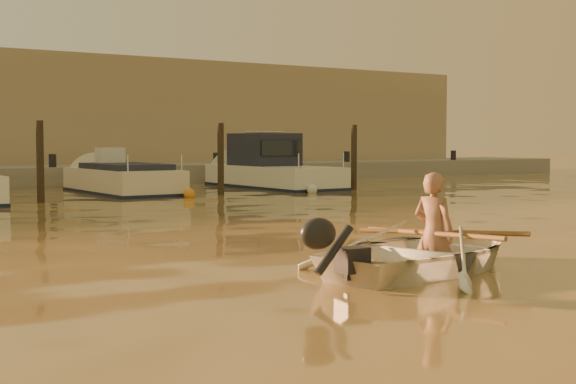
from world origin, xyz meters
TOP-DOWN VIEW (x-y plane):
  - ground_plane at (0.00, 0.00)m, footprint 160.00×160.00m
  - dinghy at (0.60, 1.02)m, footprint 3.67×3.02m
  - person at (0.69, 1.05)m, footprint 0.47×0.59m
  - outboard_motor at (-0.86, 0.64)m, footprint 0.97×0.62m
  - oar_port at (0.84, 1.08)m, footprint 1.00×1.90m
  - oar_starboard at (0.64, 1.03)m, footprint 0.23×2.10m
  - moored_boat_3 at (2.79, 16.00)m, footprint 1.91×5.58m
  - moored_boat_4 at (7.92, 16.00)m, footprint 2.03×6.34m
  - piling_2 at (-0.20, 13.80)m, footprint 0.18×0.18m
  - piling_3 at (4.80, 13.80)m, footprint 0.18×0.18m
  - piling_4 at (9.50, 13.80)m, footprint 0.18×0.18m
  - fender_d at (3.58, 13.30)m, footprint 0.30×0.30m
  - fender_e at (7.38, 13.04)m, footprint 0.30×0.30m

SIDE VIEW (x-z plane):
  - ground_plane at x=0.00m, z-range 0.00..0.00m
  - fender_d at x=3.58m, z-range -0.05..0.25m
  - fender_e at x=7.38m, z-range -0.05..0.25m
  - dinghy at x=0.60m, z-range -0.12..0.54m
  - moored_boat_3 at x=2.79m, z-range -0.25..0.70m
  - outboard_motor at x=-0.86m, z-range -0.07..0.63m
  - person at x=0.69m, z-range -0.30..1.14m
  - oar_port at x=0.84m, z-range 0.35..0.49m
  - oar_starboard at x=0.64m, z-range 0.35..0.49m
  - moored_boat_4 at x=7.92m, z-range -0.25..1.50m
  - piling_2 at x=-0.20m, z-range -0.20..2.00m
  - piling_3 at x=4.80m, z-range -0.20..2.00m
  - piling_4 at x=9.50m, z-range -0.20..2.00m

